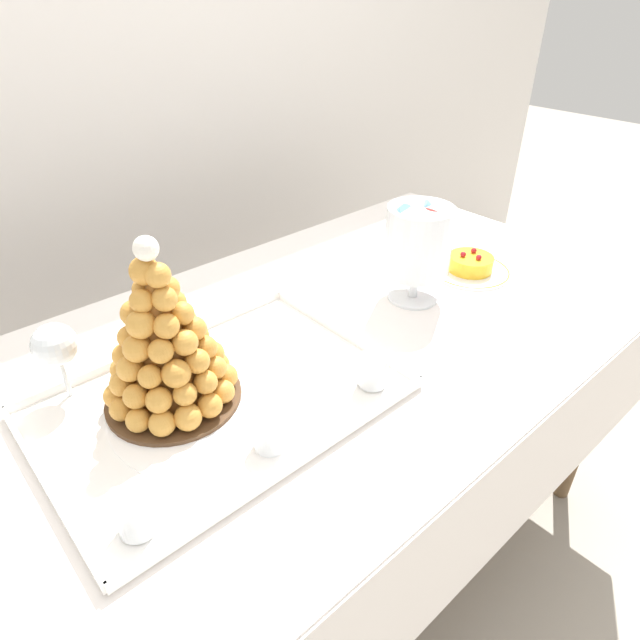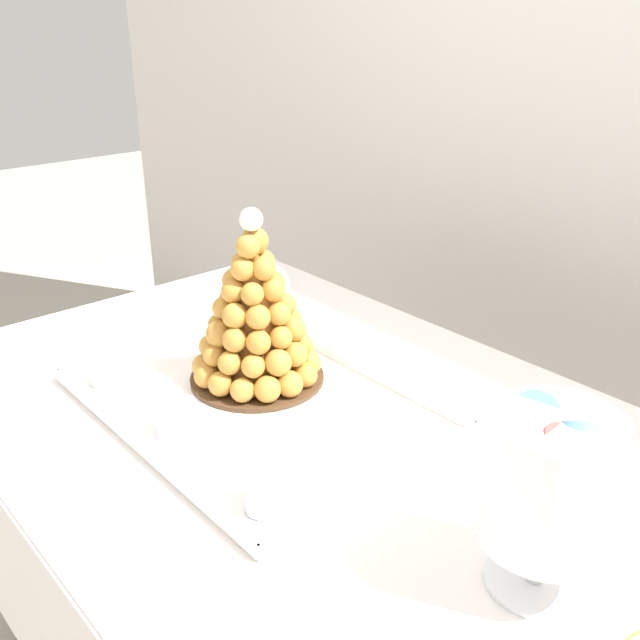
# 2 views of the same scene
# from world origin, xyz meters

# --- Properties ---
(ground_plane) EXTENTS (12.00, 12.00, 0.00)m
(ground_plane) POSITION_xyz_m (0.00, 0.00, 0.00)
(ground_plane) COLOR #B2A899
(backdrop_wall) EXTENTS (4.80, 0.10, 2.50)m
(backdrop_wall) POSITION_xyz_m (0.00, 0.96, 1.25)
(backdrop_wall) COLOR silver
(backdrop_wall) RESTS_ON ground_plane
(buffet_table) EXTENTS (1.66, 0.88, 0.75)m
(buffet_table) POSITION_xyz_m (0.00, 0.00, 0.65)
(buffet_table) COLOR brown
(buffet_table) RESTS_ON ground_plane
(serving_tray) EXTENTS (0.59, 0.42, 0.02)m
(serving_tray) POSITION_xyz_m (-0.24, -0.04, 0.75)
(serving_tray) COLOR white
(serving_tray) RESTS_ON buffet_table
(croquembouche) EXTENTS (0.23, 0.23, 0.30)m
(croquembouche) POSITION_xyz_m (-0.30, 0.01, 0.87)
(croquembouche) COLOR #4C331E
(croquembouche) RESTS_ON serving_tray
(dessert_cup_left) EXTENTS (0.05, 0.05, 0.06)m
(dessert_cup_left) POSITION_xyz_m (-0.46, -0.19, 0.78)
(dessert_cup_left) COLOR silver
(dessert_cup_left) RESTS_ON serving_tray
(dessert_cup_mid_left) EXTENTS (0.05, 0.05, 0.05)m
(dessert_cup_mid_left) POSITION_xyz_m (-0.24, -0.19, 0.78)
(dessert_cup_mid_left) COLOR silver
(dessert_cup_mid_left) RESTS_ON serving_tray
(dessert_cup_centre) EXTENTS (0.05, 0.05, 0.06)m
(dessert_cup_centre) POSITION_xyz_m (-0.01, -0.19, 0.78)
(dessert_cup_centre) COLOR silver
(dessert_cup_centre) RESTS_ON serving_tray
(macaron_goblet) EXTENTS (0.14, 0.14, 0.23)m
(macaron_goblet) POSITION_xyz_m (0.29, -0.03, 0.89)
(macaron_goblet) COLOR white
(macaron_goblet) RESTS_ON buffet_table
(fruit_tart_plate) EXTENTS (0.20, 0.20, 0.06)m
(fruit_tart_plate) POSITION_xyz_m (0.49, -0.04, 0.76)
(fruit_tart_plate) COLOR white
(fruit_tart_plate) RESTS_ON buffet_table
(wine_glass) EXTENTS (0.07, 0.07, 0.15)m
(wine_glass) POSITION_xyz_m (-0.43, 0.14, 0.86)
(wine_glass) COLOR silver
(wine_glass) RESTS_ON buffet_table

